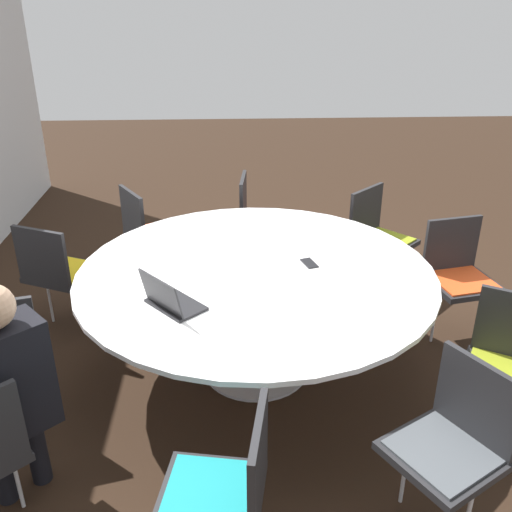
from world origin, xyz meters
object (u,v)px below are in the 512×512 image
Objects in this scene: chair_5 at (377,232)px; chair_9 at (3,345)px; chair_4 at (458,270)px; chair_3 at (509,361)px; chair_6 at (258,215)px; chair_1 at (227,488)px; chair_8 at (57,268)px; person_0 at (7,383)px; chair_7 at (149,228)px; cell_phone at (309,263)px; chair_2 at (454,437)px; laptop at (169,300)px.

chair_5 is 2.89m from chair_9.
chair_4 is 0.81m from chair_5.
chair_3 is 1.00× the size of chair_6.
chair_1 is 2.36m from chair_8.
person_0 is at bearing -58.13° from chair_8.
chair_8 is at bearing 40.62° from chair_1.
chair_7 is at bearing 56.26° from chair_9.
chair_6 is 0.95m from chair_7.
chair_7 is 1.67m from cell_phone.
chair_8 is (-0.53, 2.44, 0.00)m from chair_5.
chair_7 is (1.94, 2.15, 0.00)m from chair_3.
chair_2 is 1.00× the size of chair_7.
chair_6 is 1.00× the size of chair_7.
person_0 reaches higher than chair_3.
chair_3 is at bearing -128.55° from cell_phone.
chair_5 reaches higher than cell_phone.
person_0 is 3.15× the size of laptop.
chair_3 is 2.99m from chair_8.
chair_7 is 1.00× the size of chair_9.
chair_8 is at bearing 1.13° from laptop.
person_0 is (0.46, 0.98, 0.19)m from chair_1.
chair_6 is at bearing -51.26° from chair_4.
chair_7 is 1.74m from laptop.
person_0 reaches higher than chair_1.
chair_1 is 1.67m from cell_phone.
person_0 reaches higher than chair_2.
chair_4 is 5.63× the size of cell_phone.
chair_7 is 1.00× the size of chair_8.
chair_9 is 2.24× the size of laptop.
chair_7 is at bearing 23.09° from chair_1.
chair_8 is at bearing 5.96° from chair_3.
chair_1 is at bearing 57.93° from chair_3.
laptop is (-0.01, -0.94, 0.27)m from chair_9.
chair_2 is at bearing -15.17° from chair_8.
chair_6 is at bearing -58.30° from laptop.
chair_8 is at bearing 73.79° from chair_9.
chair_8 is at bearing -30.93° from chair_5.
laptop is (-1.93, 0.58, 0.27)m from chair_6.
chair_2 is at bearing -33.97° from chair_9.
chair_7 is at bearing 45.25° from cell_phone.
chair_6 is at bearing 56.51° from chair_8.
chair_2 is 2.84m from chair_6.
laptop reaches higher than cell_phone.
chair_9 is (-0.79, 2.88, 0.00)m from chair_4.
chair_7 is at bearing -11.57° from chair_3.
chair_4 and chair_6 have the same top height.
chair_8 is 1.36m from laptop.
chair_4 is 2.44m from chair_7.
chair_6 is (0.42, 0.95, 0.00)m from chair_5.
cell_phone is (-1.16, -1.17, 0.22)m from chair_7.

